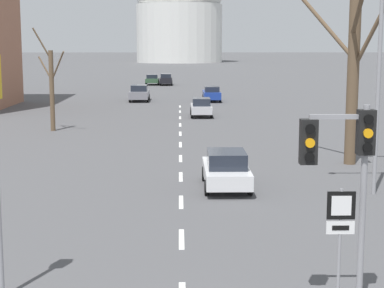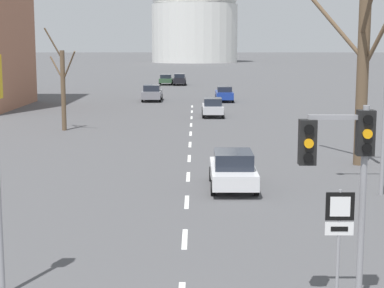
{
  "view_description": "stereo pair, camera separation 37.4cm",
  "coord_description": "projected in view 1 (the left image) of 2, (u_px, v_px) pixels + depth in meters",
  "views": [
    {
      "loc": [
        -0.05,
        -10.22,
        5.77
      ],
      "look_at": [
        0.24,
        4.47,
        3.45
      ],
      "focal_mm": 60.0,
      "sensor_mm": 36.0,
      "label": 1
    },
    {
      "loc": [
        0.32,
        -10.23,
        5.77
      ],
      "look_at": [
        0.24,
        4.47,
        3.45
      ],
      "focal_mm": 60.0,
      "sensor_mm": 36.0,
      "label": 2
    }
  ],
  "objects": [
    {
      "name": "lane_stripe_1",
      "position": [
        182.0,
        239.0,
        19.07
      ],
      "size": [
        0.16,
        2.0,
        0.01
      ],
      "primitive_type": "cube",
      "color": "silver",
      "rests_on": "ground_plane"
    },
    {
      "name": "lane_stripe_3",
      "position": [
        181.0,
        177.0,
        27.96
      ],
      "size": [
        0.16,
        2.0,
        0.01
      ],
      "primitive_type": "cube",
      "color": "silver",
      "rests_on": "ground_plane"
    },
    {
      "name": "sedan_far_left",
      "position": [
        152.0,
        79.0,
        89.56
      ],
      "size": [
        1.87,
        3.87,
        1.47
      ],
      "color": "#2D4C33",
      "rests_on": "ground_plane"
    },
    {
      "name": "sedan_distant_centre",
      "position": [
        212.0,
        94.0,
        64.27
      ],
      "size": [
        1.75,
        4.57,
        1.51
      ],
      "color": "navy",
      "rests_on": "ground_plane"
    },
    {
      "name": "bare_tree_left_near",
      "position": [
        51.0,
        87.0,
        42.22
      ],
      "size": [
        2.2,
        1.93,
        6.77
      ],
      "color": "brown",
      "rests_on": "ground_plane"
    },
    {
      "name": "lane_stripe_5",
      "position": [
        180.0,
        145.0,
        36.85
      ],
      "size": [
        0.16,
        2.0,
        0.01
      ],
      "primitive_type": "cube",
      "color": "silver",
      "rests_on": "ground_plane"
    },
    {
      "name": "lane_stripe_2",
      "position": [
        181.0,
        202.0,
        23.52
      ],
      "size": [
        0.16,
        2.0,
        0.01
      ],
      "primitive_type": "cube",
      "color": "silver",
      "rests_on": "ground_plane"
    },
    {
      "name": "sedan_near_left",
      "position": [
        201.0,
        107.0,
        50.87
      ],
      "size": [
        1.7,
        4.01,
        1.49
      ],
      "color": "#B7B7BC",
      "rests_on": "ground_plane"
    },
    {
      "name": "route_sign_post",
      "position": [
        340.0,
        229.0,
        13.5
      ],
      "size": [
        0.6,
        0.08,
        2.76
      ],
      "color": "gray",
      "rests_on": "ground_plane"
    },
    {
      "name": "lane_stripe_9",
      "position": [
        180.0,
        112.0,
        54.63
      ],
      "size": [
        0.16,
        2.0,
        0.01
      ],
      "primitive_type": "cube",
      "color": "silver",
      "rests_on": "ground_plane"
    },
    {
      "name": "sedan_mid_centre",
      "position": [
        166.0,
        79.0,
        89.21
      ],
      "size": [
        1.75,
        4.39,
        1.59
      ],
      "color": "black",
      "rests_on": "ground_plane"
    },
    {
      "name": "lane_stripe_8",
      "position": [
        180.0,
        118.0,
        50.18
      ],
      "size": [
        0.16,
        2.0,
        0.01
      ],
      "primitive_type": "cube",
      "color": "silver",
      "rests_on": "ground_plane"
    },
    {
      "name": "street_lamp_right",
      "position": [
        368.0,
        50.0,
        23.94
      ],
      "size": [
        2.56,
        0.36,
        9.0
      ],
      "color": "gray",
      "rests_on": "ground_plane"
    },
    {
      "name": "bare_tree_right_near",
      "position": [
        352.0,
        73.0,
        30.23
      ],
      "size": [
        3.47,
        5.79,
        8.57
      ],
      "color": "brown",
      "rests_on": "ground_plane"
    },
    {
      "name": "traffic_signal_near_right",
      "position": [
        345.0,
        157.0,
        13.61
      ],
      "size": [
        1.57,
        0.34,
        4.49
      ],
      "color": "gray",
      "rests_on": "ground_plane"
    },
    {
      "name": "sedan_far_right",
      "position": [
        139.0,
        93.0,
        64.43
      ],
      "size": [
        1.94,
        4.47,
        1.64
      ],
      "color": "slate",
      "rests_on": "ground_plane"
    },
    {
      "name": "lane_stripe_4",
      "position": [
        181.0,
        158.0,
        32.41
      ],
      "size": [
        0.16,
        2.0,
        0.01
      ],
      "primitive_type": "cube",
      "color": "silver",
      "rests_on": "ground_plane"
    },
    {
      "name": "lane_stripe_7",
      "position": [
        180.0,
        125.0,
        45.74
      ],
      "size": [
        0.16,
        2.0,
        0.01
      ],
      "primitive_type": "cube",
      "color": "silver",
      "rests_on": "ground_plane"
    },
    {
      "name": "lane_stripe_6",
      "position": [
        180.0,
        134.0,
        41.3
      ],
      "size": [
        0.16,
        2.0,
        0.01
      ],
      "primitive_type": "cube",
      "color": "silver",
      "rests_on": "ground_plane"
    },
    {
      "name": "lane_stripe_10",
      "position": [
        180.0,
        106.0,
        59.07
      ],
      "size": [
        0.16,
        2.0,
        0.01
      ],
      "primitive_type": "cube",
      "color": "silver",
      "rests_on": "ground_plane"
    },
    {
      "name": "sedan_near_right",
      "position": [
        226.0,
        169.0,
        25.71
      ],
      "size": [
        1.84,
        4.28,
        1.52
      ],
      "color": "silver",
      "rests_on": "ground_plane"
    }
  ]
}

